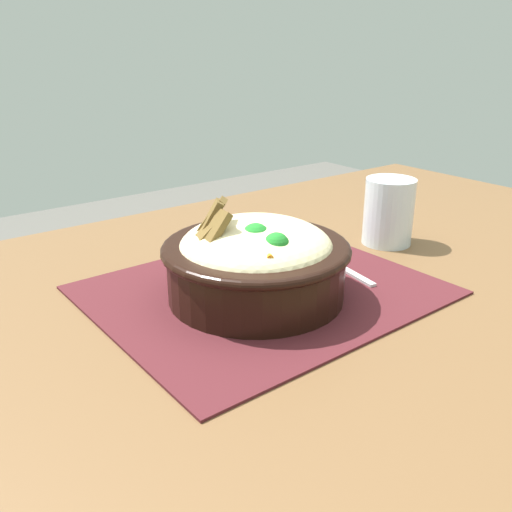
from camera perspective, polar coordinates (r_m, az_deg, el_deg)
table at (r=0.68m, az=3.72°, el=-8.61°), size 1.36×0.81×0.71m
placemat at (r=0.66m, az=0.72°, el=-3.56°), size 0.39×0.33×0.00m
bowl at (r=0.62m, az=-0.02°, el=-0.32°), size 0.21×0.21×0.12m
fork at (r=0.73m, az=8.42°, el=-0.94°), size 0.04×0.13×0.00m
drinking_glass at (r=0.82m, az=13.57°, el=4.09°), size 0.07×0.07×0.10m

